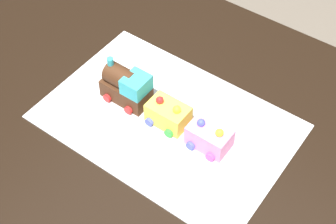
# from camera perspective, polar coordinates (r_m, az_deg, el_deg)

# --- Properties ---
(dining_table) EXTENTS (1.40, 1.00, 0.74)m
(dining_table) POSITION_cam_1_polar(r_m,az_deg,el_deg) (1.33, -1.06, -3.50)
(dining_table) COLOR black
(dining_table) RESTS_ON ground
(cake_board) EXTENTS (0.60, 0.40, 0.00)m
(cake_board) POSITION_cam_1_polar(r_m,az_deg,el_deg) (1.24, 0.00, -0.96)
(cake_board) COLOR silver
(cake_board) RESTS_ON dining_table
(cake_locomotive) EXTENTS (0.14, 0.08, 0.12)m
(cake_locomotive) POSITION_cam_1_polar(r_m,az_deg,el_deg) (1.25, -4.77, 2.95)
(cake_locomotive) COLOR #472816
(cake_locomotive) RESTS_ON cake_board
(cake_car_caboose_lemon) EXTENTS (0.10, 0.08, 0.07)m
(cake_car_caboose_lemon) POSITION_cam_1_polar(r_m,az_deg,el_deg) (1.21, 0.01, -0.24)
(cake_car_caboose_lemon) COLOR #F4E04C
(cake_car_caboose_lemon) RESTS_ON cake_board
(cake_car_gondola_bubblegum) EXTENTS (0.10, 0.08, 0.07)m
(cake_car_gondola_bubblegum) POSITION_cam_1_polar(r_m,az_deg,el_deg) (1.17, 4.69, -2.83)
(cake_car_gondola_bubblegum) COLOR pink
(cake_car_gondola_bubblegum) RESTS_ON cake_board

